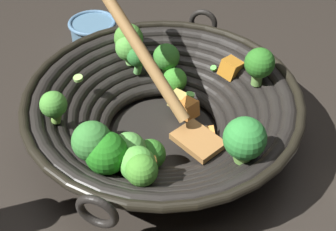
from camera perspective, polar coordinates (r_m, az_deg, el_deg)
name	(u,v)px	position (r m, az deg, el deg)	size (l,w,h in m)	color
ground_plane	(163,136)	(0.71, -0.65, -2.74)	(4.00, 4.00, 0.00)	#28231E
wok	(162,109)	(0.67, -0.79, 0.88)	(0.42, 0.42, 0.25)	black
prep_bowl	(93,31)	(0.93, -9.72, 10.86)	(0.10, 0.10, 0.05)	slate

